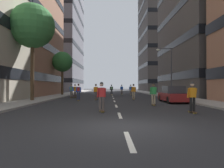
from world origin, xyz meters
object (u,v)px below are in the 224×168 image
object	(u,v)px
skater_3	(192,96)
skater_7	(153,93)
street_tree_near	(32,26)
skater_0	(112,89)
skater_2	(131,89)
skater_5	(71,90)
streetlamp_right	(169,67)
parked_car_near	(173,95)
skater_6	(78,91)
skater_10	(75,90)
skater_1	(122,89)
street_tree_mid	(62,62)
skater_8	(102,95)
skater_4	(134,91)
skater_9	(96,91)

from	to	relation	value
skater_3	skater_7	world-z (taller)	same
street_tree_near	skater_0	distance (m)	18.20
skater_2	skater_5	bearing A→B (deg)	-135.35
streetlamp_right	skater_5	xyz separation A→B (m)	(-12.76, -1.36, -3.12)
parked_car_near	skater_5	bearing A→B (deg)	147.18
streetlamp_right	skater_6	distance (m)	13.02
parked_car_near	skater_2	world-z (taller)	skater_2
skater_10	skater_0	bearing A→B (deg)	57.40
skater_1	skater_3	world-z (taller)	same
street_tree_mid	skater_8	size ratio (longest dim) A/B	3.93
streetlamp_right	skater_3	distance (m)	16.60
skater_3	skater_4	size ratio (longest dim) A/B	1.00
street_tree_mid	streetlamp_right	size ratio (longest dim) A/B	1.07
street_tree_near	skater_10	bearing A→B (deg)	67.14
parked_car_near	skater_4	size ratio (longest dim) A/B	2.47
street_tree_near	parked_car_near	bearing A→B (deg)	-5.04
skater_2	streetlamp_right	bearing A→B (deg)	-57.76
skater_9	parked_car_near	bearing A→B (deg)	-26.90
skater_3	skater_5	size ratio (longest dim) A/B	1.00
parked_car_near	street_tree_mid	size ratio (longest dim) A/B	0.63
skater_8	skater_6	bearing A→B (deg)	106.23
parked_car_near	skater_0	distance (m)	17.13
skater_0	skater_10	xyz separation A→B (m)	(-4.98, -7.79, -0.03)
skater_2	skater_6	size ratio (longest dim) A/B	1.00
street_tree_near	skater_4	size ratio (longest dim) A/B	5.37
street_tree_mid	streetlamp_right	bearing A→B (deg)	-21.54
skater_1	skater_3	xyz separation A→B (m)	(2.37, -26.24, 0.00)
skater_1	skater_8	bearing A→B (deg)	-96.23
street_tree_near	skater_2	distance (m)	19.09
skater_4	skater_6	xyz separation A→B (m)	(-6.05, -2.10, 0.03)
skater_3	skater_5	xyz separation A→B (m)	(-9.45, 14.60, 0.03)
street_tree_mid	skater_2	xyz separation A→B (m)	(11.22, 0.77, -4.45)
street_tree_mid	skater_2	distance (m)	12.10
street_tree_mid	skater_8	world-z (taller)	street_tree_mid
street_tree_mid	skater_7	distance (m)	21.12
skater_6	streetlamp_right	bearing A→B (deg)	27.47
skater_1	skater_8	size ratio (longest dim) A/B	1.00
streetlamp_right	skater_4	distance (m)	7.11
skater_4	skater_9	size ratio (longest dim) A/B	1.00
street_tree_near	skater_0	bearing A→B (deg)	61.87
skater_5	skater_10	size ratio (longest dim) A/B	1.00
streetlamp_right	skater_2	size ratio (longest dim) A/B	3.65
street_tree_near	skater_1	xyz separation A→B (m)	(9.92, 17.37, -6.47)
streetlamp_right	skater_10	size ratio (longest dim) A/B	3.65
skater_2	skater_5	distance (m)	11.79
street_tree_mid	skater_8	bearing A→B (deg)	-71.61
skater_7	skater_9	world-z (taller)	same
skater_1	skater_9	world-z (taller)	same
skater_3	skater_8	world-z (taller)	same
skater_2	skater_8	xyz separation A→B (m)	(-4.10, -22.22, 0.00)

